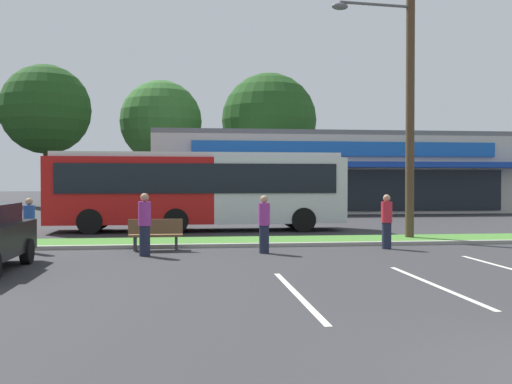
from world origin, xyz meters
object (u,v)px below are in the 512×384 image
utility_pole (407,68)px  pedestrian_mid (29,225)px  car_0 (240,206)px  pedestrian_near_bench (387,222)px  pedestrian_by_pole (145,224)px  bus_stop_bench (156,234)px  pedestrian_far (264,224)px  city_bus (198,189)px

utility_pole → pedestrian_mid: bearing=-170.4°
utility_pole → car_0: bearing=114.5°
pedestrian_near_bench → pedestrian_by_pole: 7.30m
bus_stop_bench → pedestrian_far: 3.32m
utility_pole → pedestrian_by_pole: bearing=-159.9°
pedestrian_far → bus_stop_bench: bearing=12.4°
pedestrian_near_bench → pedestrian_by_pole: bearing=-54.4°
city_bus → bus_stop_bench: size_ratio=7.62×
pedestrian_by_pole → pedestrian_near_bench: bearing=66.8°
utility_pole → pedestrian_far: bearing=-151.3°
car_0 → pedestrian_near_bench: bearing=104.4°
city_bus → bus_stop_bench: city_bus is taller
utility_pole → pedestrian_mid: (-12.15, -2.06, -5.20)m
utility_pole → pedestrian_by_pole: 10.66m
pedestrian_near_bench → pedestrian_by_pole: pedestrian_by_pole is taller
utility_pole → pedestrian_near_bench: utility_pole is taller
car_0 → pedestrian_by_pole: (-3.93, -13.82, 0.08)m
city_bus → pedestrian_far: city_bus is taller
bus_stop_bench → pedestrian_near_bench: size_ratio=0.96×
car_0 → pedestrian_mid: bearing=60.0°
pedestrian_near_bench → pedestrian_far: 3.93m
utility_pole → pedestrian_far: size_ratio=6.77×
pedestrian_by_pole → pedestrian_mid: size_ratio=1.10×
pedestrian_far → utility_pole: bearing=-120.7°
utility_pole → pedestrian_mid: size_ratio=7.11×
pedestrian_near_bench → pedestrian_mid: 10.63m
city_bus → car_0: bearing=68.1°
bus_stop_bench → pedestrian_mid: size_ratio=1.01×
bus_stop_bench → pedestrian_mid: (-3.61, -0.12, 0.29)m
pedestrian_by_pole → city_bus: bearing=138.3°
utility_pole → city_bus: bearing=145.1°
pedestrian_near_bench → utility_pole: bearing=175.3°
car_0 → pedestrian_mid: pedestrian_mid is taller
utility_pole → pedestrian_near_bench: 5.86m
city_bus → pedestrian_by_pole: (-1.65, -8.17, -0.89)m
pedestrian_mid → pedestrian_far: 6.80m
city_bus → pedestrian_far: bearing=-77.8°
city_bus → car_0: 6.17m
pedestrian_by_pole → pedestrian_far: pedestrian_by_pole is taller
city_bus → pedestrian_mid: size_ratio=7.67×
pedestrian_by_pole → pedestrian_mid: (-3.37, 1.15, -0.08)m
bus_stop_bench → pedestrian_by_pole: (-0.24, -1.27, 0.37)m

